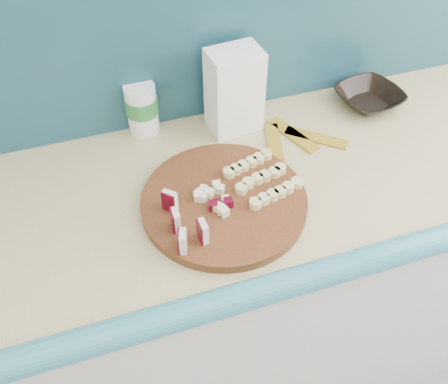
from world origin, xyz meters
TOP-DOWN VIEW (x-y plane):
  - kitchen_counter at (0.10, 1.50)m, footprint 2.20×0.63m
  - backsplash at (0.10, 1.79)m, footprint 2.20×0.02m
  - cutting_board at (-0.01, 1.44)m, footprint 0.45×0.45m
  - apple_wedges at (-0.12, 1.38)m, footprint 0.07×0.15m
  - apple_chunks at (-0.03, 1.43)m, footprint 0.06×0.06m
  - banana_slices at (0.09, 1.46)m, footprint 0.16×0.16m
  - brown_bowl at (0.49, 1.67)m, footprint 0.21×0.21m
  - flour_bag at (0.10, 1.70)m, footprint 0.14×0.10m
  - canister at (-0.12, 1.76)m, footprint 0.08×0.08m
  - banana_peel at (0.23, 1.60)m, footprint 0.22×0.19m

SIDE VIEW (x-z plane):
  - kitchen_counter at x=0.10m, z-range 0.00..0.91m
  - banana_peel at x=0.23m, z-range 0.91..0.92m
  - cutting_board at x=-0.01m, z-range 0.91..0.93m
  - brown_bowl at x=0.49m, z-range 0.91..0.95m
  - banana_slices at x=0.09m, z-range 0.93..0.95m
  - apple_chunks at x=-0.03m, z-range 0.93..0.95m
  - apple_wedges at x=-0.12m, z-range 0.93..0.98m
  - canister at x=-0.12m, z-range 0.91..1.05m
  - flour_bag at x=0.10m, z-range 0.91..1.13m
  - backsplash at x=0.10m, z-range 0.91..1.41m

